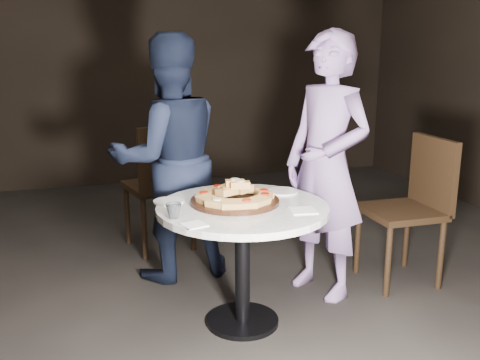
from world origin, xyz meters
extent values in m
plane|color=black|center=(0.00, 0.00, 0.00)|extent=(7.00, 7.00, 0.00)
cylinder|color=black|center=(0.07, -0.05, 0.01)|extent=(0.53, 0.53, 0.03)
cylinder|color=black|center=(0.07, -0.05, 0.36)|extent=(0.11, 0.11, 0.65)
cylinder|color=silver|center=(0.07, -0.05, 0.69)|extent=(1.20, 1.20, 0.04)
cylinder|color=black|center=(0.04, 0.00, 0.72)|extent=(0.59, 0.59, 0.02)
cube|color=#BD8B49|center=(0.21, 0.00, 0.75)|extent=(0.09, 0.11, 0.05)
cylinder|color=#AD1D0D|center=(0.21, 0.00, 0.77)|extent=(0.05, 0.05, 0.01)
cube|color=#BD8B49|center=(0.20, 0.08, 0.75)|extent=(0.13, 0.13, 0.05)
cube|color=#BD8B49|center=(0.14, 0.14, 0.75)|extent=(0.13, 0.13, 0.05)
cylinder|color=beige|center=(0.14, 0.14, 0.77)|extent=(0.07, 0.07, 0.01)
cube|color=#BD8B49|center=(0.07, 0.17, 0.75)|extent=(0.12, 0.11, 0.05)
cube|color=#BD8B49|center=(-0.01, 0.16, 0.75)|extent=(0.12, 0.10, 0.05)
cylinder|color=#AD1D0D|center=(-0.01, 0.16, 0.77)|extent=(0.06, 0.06, 0.01)
cube|color=#BD8B49|center=(-0.08, 0.12, 0.75)|extent=(0.13, 0.13, 0.05)
cube|color=#BD8B49|center=(-0.12, 0.04, 0.75)|extent=(0.12, 0.13, 0.05)
cylinder|color=#AD1D0D|center=(-0.12, 0.04, 0.77)|extent=(0.06, 0.06, 0.01)
cube|color=#BD8B49|center=(-0.12, -0.04, 0.75)|extent=(0.11, 0.13, 0.05)
cube|color=#BD8B49|center=(-0.09, -0.11, 0.75)|extent=(0.13, 0.13, 0.05)
cylinder|color=beige|center=(-0.09, -0.11, 0.77)|extent=(0.07, 0.07, 0.01)
cube|color=#BD8B49|center=(-0.02, -0.16, 0.75)|extent=(0.12, 0.10, 0.05)
cube|color=#BD8B49|center=(0.06, -0.17, 0.75)|extent=(0.11, 0.09, 0.05)
cylinder|color=#AD1D0D|center=(0.06, -0.17, 0.77)|extent=(0.05, 0.05, 0.01)
cube|color=#BD8B49|center=(0.14, -0.14, 0.75)|extent=(0.13, 0.12, 0.05)
cube|color=#BD8B49|center=(0.19, -0.08, 0.75)|extent=(0.12, 0.13, 0.05)
cylinder|color=#AD1D0D|center=(0.19, -0.08, 0.77)|extent=(0.06, 0.06, 0.01)
cube|color=#BD8B49|center=(0.09, 0.02, 0.78)|extent=(0.13, 0.12, 0.04)
cylinder|color=#2D6B1E|center=(0.09, 0.02, 0.81)|extent=(0.07, 0.07, 0.01)
cube|color=#BD8B49|center=(0.02, 0.05, 0.78)|extent=(0.13, 0.13, 0.04)
cylinder|color=beige|center=(0.02, 0.05, 0.81)|extent=(0.07, 0.07, 0.01)
cube|color=#BD8B49|center=(-0.01, -0.02, 0.78)|extent=(0.13, 0.11, 0.05)
cylinder|color=orange|center=(-0.01, -0.02, 0.81)|extent=(0.06, 0.06, 0.01)
cube|color=#BD8B49|center=(0.05, 0.02, 0.82)|extent=(0.12, 0.10, 0.04)
cylinder|color=beige|center=(0.05, 0.02, 0.84)|extent=(0.06, 0.06, 0.01)
cube|color=#BD8B49|center=(0.07, -0.03, 0.82)|extent=(0.12, 0.10, 0.04)
cylinder|color=beige|center=(0.07, -0.03, 0.84)|extent=(0.06, 0.06, 0.01)
cylinder|color=white|center=(-0.31, 0.12, 0.72)|extent=(0.23, 0.23, 0.01)
cylinder|color=white|center=(0.38, 0.14, 0.72)|extent=(0.23, 0.23, 0.01)
imported|color=silver|center=(-0.33, -0.17, 0.75)|extent=(0.10, 0.10, 0.08)
cube|color=white|center=(-0.25, -0.31, 0.71)|extent=(0.14, 0.14, 0.01)
cube|color=white|center=(0.35, -0.25, 0.71)|extent=(0.15, 0.15, 0.01)
cube|color=black|center=(-0.20, 1.31, 0.50)|extent=(0.56, 0.56, 0.04)
cube|color=black|center=(-0.15, 1.08, 0.75)|extent=(0.47, 0.15, 0.50)
cylinder|color=black|center=(-0.05, 1.55, 0.25)|extent=(0.05, 0.05, 0.50)
cylinder|color=black|center=(-0.44, 1.46, 0.25)|extent=(0.05, 0.05, 0.50)
cylinder|color=black|center=(0.04, 1.16, 0.25)|extent=(0.05, 0.05, 0.50)
cylinder|color=black|center=(-0.35, 1.07, 0.25)|extent=(0.05, 0.05, 0.50)
cube|color=black|center=(1.25, 0.21, 0.49)|extent=(0.46, 0.46, 0.04)
cube|color=black|center=(1.48, 0.21, 0.73)|extent=(0.04, 0.46, 0.49)
cylinder|color=black|center=(1.05, 0.40, 0.24)|extent=(0.04, 0.04, 0.49)
cylinder|color=black|center=(1.05, 0.01, 0.24)|extent=(0.04, 0.04, 0.49)
cylinder|color=black|center=(1.45, 0.40, 0.24)|extent=(0.04, 0.04, 0.49)
cylinder|color=black|center=(1.45, 0.01, 0.24)|extent=(0.04, 0.04, 0.49)
imported|color=#141B32|center=(-0.20, 0.76, 0.83)|extent=(0.87, 0.71, 1.65)
imported|color=#866FAC|center=(0.70, 0.21, 0.83)|extent=(0.62, 0.72, 1.66)
camera|label=1|loc=(-0.75, -2.74, 1.55)|focal=40.00mm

